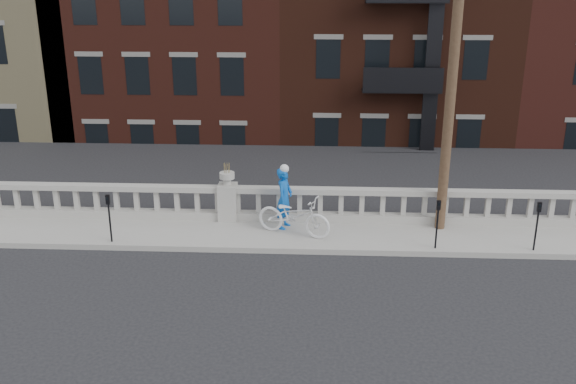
% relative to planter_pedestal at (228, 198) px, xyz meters
% --- Properties ---
extents(ground, '(120.00, 120.00, 0.00)m').
position_rel_planter_pedestal_xyz_m(ground, '(0.00, -3.95, -0.83)').
color(ground, black).
rests_on(ground, ground).
extents(sidewalk, '(32.00, 2.20, 0.15)m').
position_rel_planter_pedestal_xyz_m(sidewalk, '(0.00, -0.95, -0.76)').
color(sidewalk, '#99968E').
rests_on(sidewalk, ground).
extents(balustrade, '(28.00, 0.34, 1.03)m').
position_rel_planter_pedestal_xyz_m(balustrade, '(0.00, 0.00, -0.19)').
color(balustrade, '#99968E').
rests_on(balustrade, sidewalk).
extents(planter_pedestal, '(0.55, 0.55, 1.76)m').
position_rel_planter_pedestal_xyz_m(planter_pedestal, '(0.00, 0.00, 0.00)').
color(planter_pedestal, '#99968E').
rests_on(planter_pedestal, sidewalk).
extents(lower_level, '(80.00, 44.00, 20.80)m').
position_rel_planter_pedestal_xyz_m(lower_level, '(0.56, 19.09, 1.80)').
color(lower_level, '#605E59').
rests_on(lower_level, ground).
extents(utility_pole, '(1.60, 0.28, 10.00)m').
position_rel_planter_pedestal_xyz_m(utility_pole, '(6.20, -0.35, 4.41)').
color(utility_pole, '#422D1E').
rests_on(utility_pole, sidewalk).
extents(parking_meter_b, '(0.10, 0.09, 1.36)m').
position_rel_planter_pedestal_xyz_m(parking_meter_b, '(-2.98, -1.80, 0.17)').
color(parking_meter_b, black).
rests_on(parking_meter_b, sidewalk).
extents(parking_meter_c, '(0.10, 0.09, 1.36)m').
position_rel_planter_pedestal_xyz_m(parking_meter_c, '(5.84, -1.80, 0.17)').
color(parking_meter_c, black).
rests_on(parking_meter_c, sidewalk).
extents(parking_meter_d, '(0.10, 0.09, 1.36)m').
position_rel_planter_pedestal_xyz_m(parking_meter_d, '(8.43, -1.80, 0.17)').
color(parking_meter_d, black).
rests_on(parking_meter_d, sidewalk).
extents(bicycle, '(2.28, 1.46, 1.13)m').
position_rel_planter_pedestal_xyz_m(bicycle, '(2.01, -1.04, -0.11)').
color(bicycle, white).
rests_on(bicycle, sidewalk).
extents(cyclist, '(0.61, 0.75, 1.79)m').
position_rel_planter_pedestal_xyz_m(cyclist, '(1.71, -0.53, 0.22)').
color(cyclist, '#0C51B5').
rests_on(cyclist, sidewalk).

